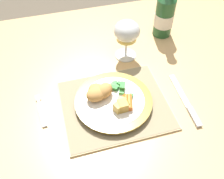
{
  "coord_description": "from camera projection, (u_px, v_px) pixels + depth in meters",
  "views": [
    {
      "loc": [
        -0.11,
        -0.54,
        1.34
      ],
      "look_at": [
        0.02,
        -0.07,
        0.78
      ],
      "focal_mm": 40.0,
      "sensor_mm": 36.0,
      "label": 1
    }
  ],
  "objects": [
    {
      "name": "ground_plane",
      "position": [
        104.0,
        174.0,
        1.37
      ],
      "size": [
        6.0,
        6.0,
        0.0
      ],
      "primitive_type": "plane",
      "color": "brown"
    },
    {
      "name": "dining_table",
      "position": [
        100.0,
        100.0,
        0.88
      ],
      "size": [
        1.37,
        0.91,
        0.74
      ],
      "color": "tan",
      "rests_on": "ground"
    },
    {
      "name": "placemat",
      "position": [
        115.0,
        105.0,
        0.75
      ],
      "size": [
        0.31,
        0.27,
        0.01
      ],
      "color": "#CCB789",
      "rests_on": "dining_table"
    },
    {
      "name": "dinner_plate",
      "position": [
        113.0,
        101.0,
        0.74
      ],
      "size": [
        0.23,
        0.23,
        0.02
      ],
      "color": "white",
      "rests_on": "placemat"
    },
    {
      "name": "breaded_croquettes",
      "position": [
        99.0,
        92.0,
        0.73
      ],
      "size": [
        0.09,
        0.08,
        0.04
      ],
      "color": "tan",
      "rests_on": "dinner_plate"
    },
    {
      "name": "green_beans_pile",
      "position": [
        118.0,
        88.0,
        0.75
      ],
      "size": [
        0.07,
        0.08,
        0.02
      ],
      "color": "#4CA84C",
      "rests_on": "dinner_plate"
    },
    {
      "name": "glazed_carrots",
      "position": [
        125.0,
        103.0,
        0.71
      ],
      "size": [
        0.06,
        0.06,
        0.02
      ],
      "color": "orange",
      "rests_on": "dinner_plate"
    },
    {
      "name": "fork",
      "position": [
        42.0,
        113.0,
        0.73
      ],
      "size": [
        0.03,
        0.13,
        0.01
      ],
      "color": "silver",
      "rests_on": "dining_table"
    },
    {
      "name": "table_knife",
      "position": [
        187.0,
        104.0,
        0.75
      ],
      "size": [
        0.03,
        0.21,
        0.01
      ],
      "color": "silver",
      "rests_on": "dining_table"
    },
    {
      "name": "wine_glass",
      "position": [
        127.0,
        33.0,
        0.83
      ],
      "size": [
        0.09,
        0.09,
        0.14
      ],
      "color": "silver",
      "rests_on": "dining_table"
    },
    {
      "name": "bottle",
      "position": [
        165.0,
        13.0,
        0.92
      ],
      "size": [
        0.07,
        0.07,
        0.26
      ],
      "color": "#23562D",
      "rests_on": "dining_table"
    },
    {
      "name": "roast_potatoes",
      "position": [
        121.0,
        105.0,
        0.7
      ],
      "size": [
        0.04,
        0.05,
        0.03
      ],
      "color": "gold",
      "rests_on": "dinner_plate"
    }
  ]
}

